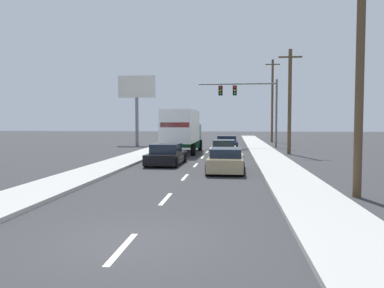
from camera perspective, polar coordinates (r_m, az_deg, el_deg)
name	(u,v)px	position (r m, az deg, el deg)	size (l,w,h in m)	color
ground_plane	(208,152)	(32.95, 2.31, -1.13)	(140.00, 140.00, 0.00)	#333335
sidewalk_right	(269,157)	(27.99, 11.22, -1.82)	(2.27, 80.00, 0.14)	#B2AFA8
sidewalk_left	(140,155)	(28.72, -7.74, -1.66)	(2.27, 80.00, 0.14)	#B2AFA8
lane_markings	(207,152)	(32.56, 2.26, -1.17)	(0.14, 62.00, 0.01)	silver
box_truck	(182,129)	(31.04, -1.43, 2.26)	(2.63, 7.80, 3.44)	white
car_black	(166,155)	(22.92, -3.81, -1.66)	(2.01, 4.23, 1.24)	black
car_navy	(227,144)	(34.89, 5.17, 0.06)	(2.01, 4.06, 1.29)	#141E4C
car_yellow	(224,149)	(27.81, 4.74, -0.77)	(1.81, 4.21, 1.24)	yellow
car_tan	(226,161)	(19.80, 5.08, -2.44)	(1.90, 4.59, 1.21)	tan
traffic_signal_mast	(244,96)	(39.00, 7.66, 6.99)	(7.80, 0.69, 6.72)	#595B56
utility_pole_near	(361,35)	(14.30, 23.63, 14.46)	(1.80, 0.28, 10.45)	brown
utility_pole_mid	(290,100)	(31.23, 14.21, 6.27)	(1.80, 0.28, 8.15)	brown
utility_pole_far	(272,100)	(49.43, 11.76, 6.39)	(1.80, 0.28, 10.25)	brown
roadside_billboard	(137,95)	(43.67, -8.15, 7.13)	(4.20, 0.36, 7.66)	slate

